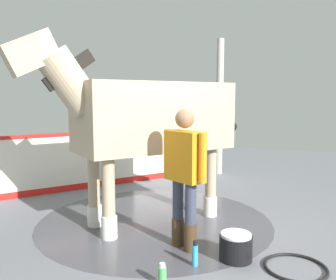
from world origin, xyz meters
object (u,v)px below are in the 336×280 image
object	(u,v)px
horse	(148,119)
handler	(184,170)
hose_coil	(296,267)
bottle_shampoo	(195,254)
bottle_spray	(162,275)
wash_bucket	(236,247)

from	to	relation	value
horse	handler	size ratio (longest dim) A/B	1.82
horse	hose_coil	bearing A→B (deg)	106.69
bottle_shampoo	hose_coil	size ratio (longest dim) A/B	0.43
horse	bottle_spray	distance (m)	2.21
wash_bucket	hose_coil	size ratio (longest dim) A/B	0.56
bottle_spray	wash_bucket	bearing A→B (deg)	-121.77
handler	bottle_shampoo	xyz separation A→B (m)	(-0.27, 0.37, -0.81)
bottle_spray	hose_coil	size ratio (longest dim) A/B	0.34
handler	bottle_spray	bearing A→B (deg)	-146.86
bottle_shampoo	bottle_spray	world-z (taller)	bottle_shampoo
handler	bottle_spray	distance (m)	1.21
horse	bottle_spray	xyz separation A→B (m)	(-0.91, 1.48, -1.37)
horse	wash_bucket	bearing A→B (deg)	98.54
wash_bucket	bottle_spray	distance (m)	0.96
bottle_shampoo	bottle_spray	distance (m)	0.52
wash_bucket	bottle_shampoo	size ratio (longest dim) A/B	1.31
horse	bottle_shampoo	bearing A→B (deg)	80.85
handler	wash_bucket	distance (m)	1.01
wash_bucket	bottle_shampoo	distance (m)	0.48
wash_bucket	horse	bearing A→B (deg)	-25.28
horse	wash_bucket	distance (m)	2.04
handler	hose_coil	size ratio (longest dim) A/B	2.53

